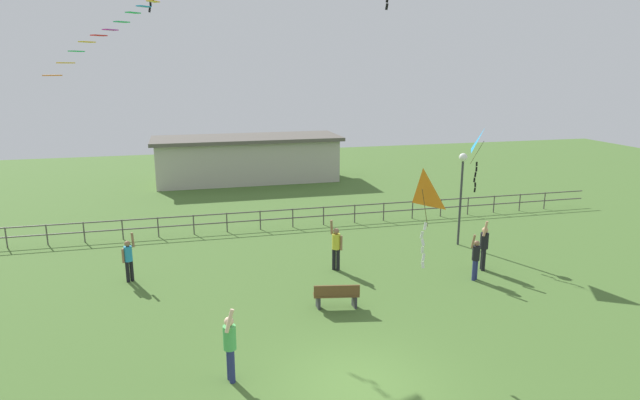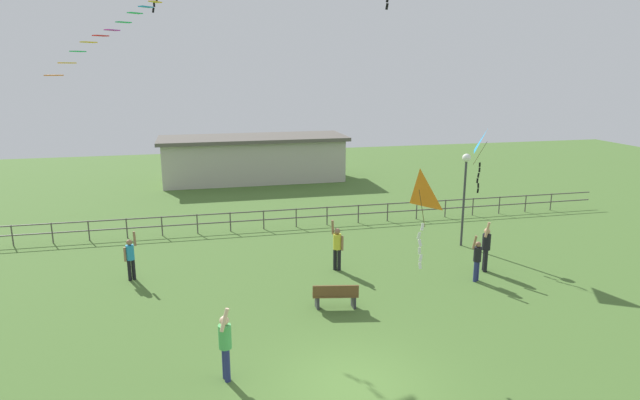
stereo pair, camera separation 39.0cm
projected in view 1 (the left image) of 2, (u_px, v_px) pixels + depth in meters
ground_plane at (358, 386)px, 13.48m from camera, size 80.00×80.00×0.00m
lamppost at (462, 178)px, 23.58m from camera, size 0.36×0.36×4.13m
park_bench at (336, 295)px, 17.75m from camera, size 1.55×0.69×0.85m
person_0 at (230, 344)px, 13.47m from camera, size 0.32×0.56×2.05m
person_1 at (129, 258)px, 19.88m from camera, size 0.48×0.29×1.85m
person_2 at (476, 257)px, 20.05m from camera, size 0.47×0.30×1.80m
person_3 at (336, 245)px, 21.01m from camera, size 0.44×0.42×2.00m
person_4 at (484, 245)px, 21.01m from camera, size 0.38×0.52×2.04m
kite_0 at (483, 143)px, 22.19m from camera, size 0.93×1.13×2.66m
kite_1 at (422, 194)px, 14.24m from camera, size 0.69×0.84×2.81m
waterfront_railing at (261, 217)px, 26.42m from camera, size 36.02×0.06×0.95m
pavilion_building at (247, 159)px, 37.69m from camera, size 12.82×4.58×3.10m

